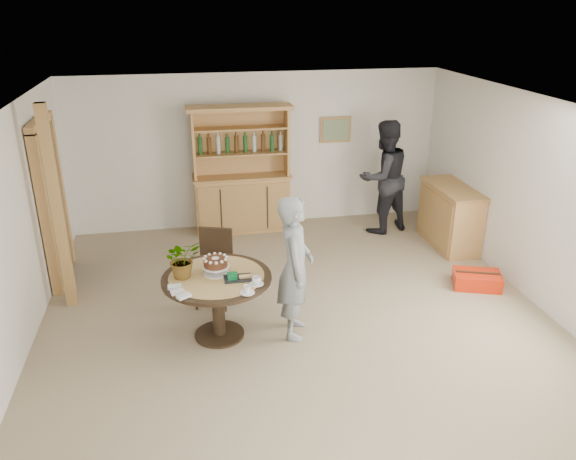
{
  "coord_description": "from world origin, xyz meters",
  "views": [
    {
      "loc": [
        -1.23,
        -5.37,
        3.55
      ],
      "look_at": [
        -0.07,
        0.56,
        1.05
      ],
      "focal_mm": 35.0,
      "sensor_mm": 36.0,
      "label": 1
    }
  ],
  "objects_px": {
    "dining_table": "(217,288)",
    "red_suitcase": "(477,280)",
    "hutch": "(242,189)",
    "sideboard": "(450,216)",
    "dining_chair": "(214,262)",
    "teen_boy": "(295,268)",
    "adult_person": "(384,177)"
  },
  "relations": [
    {
      "from": "dining_chair",
      "to": "teen_boy",
      "type": "bearing_deg",
      "value": -29.16
    },
    {
      "from": "dining_chair",
      "to": "teen_boy",
      "type": "xyz_separation_m",
      "value": [
        0.82,
        -0.93,
        0.29
      ]
    },
    {
      "from": "hutch",
      "to": "red_suitcase",
      "type": "distance_m",
      "value": 3.87
    },
    {
      "from": "sideboard",
      "to": "adult_person",
      "type": "relative_size",
      "value": 0.69
    },
    {
      "from": "hutch",
      "to": "teen_boy",
      "type": "bearing_deg",
      "value": -86.33
    },
    {
      "from": "teen_boy",
      "to": "dining_table",
      "type": "bearing_deg",
      "value": 95.77
    },
    {
      "from": "dining_chair",
      "to": "red_suitcase",
      "type": "xyz_separation_m",
      "value": [
        3.42,
        -0.31,
        -0.43
      ]
    },
    {
      "from": "dining_table",
      "to": "adult_person",
      "type": "bearing_deg",
      "value": 42.69
    },
    {
      "from": "hutch",
      "to": "teen_boy",
      "type": "relative_size",
      "value": 1.24
    },
    {
      "from": "teen_boy",
      "to": "sideboard",
      "type": "bearing_deg",
      "value": -42.58
    },
    {
      "from": "teen_boy",
      "to": "dining_chair",
      "type": "bearing_deg",
      "value": 54.16
    },
    {
      "from": "hutch",
      "to": "sideboard",
      "type": "relative_size",
      "value": 1.62
    },
    {
      "from": "dining_chair",
      "to": "teen_boy",
      "type": "height_order",
      "value": "teen_boy"
    },
    {
      "from": "hutch",
      "to": "dining_table",
      "type": "distance_m",
      "value": 3.19
    },
    {
      "from": "dining_table",
      "to": "red_suitcase",
      "type": "height_order",
      "value": "dining_table"
    },
    {
      "from": "sideboard",
      "to": "dining_chair",
      "type": "bearing_deg",
      "value": -163.92
    },
    {
      "from": "adult_person",
      "to": "red_suitcase",
      "type": "distance_m",
      "value": 2.35
    },
    {
      "from": "hutch",
      "to": "red_suitcase",
      "type": "xyz_separation_m",
      "value": [
        2.8,
        -2.6,
        -0.59
      ]
    },
    {
      "from": "sideboard",
      "to": "dining_chair",
      "type": "relative_size",
      "value": 1.33
    },
    {
      "from": "dining_chair",
      "to": "red_suitcase",
      "type": "relative_size",
      "value": 1.35
    },
    {
      "from": "dining_table",
      "to": "red_suitcase",
      "type": "xyz_separation_m",
      "value": [
        3.44,
        0.52,
        -0.5
      ]
    },
    {
      "from": "dining_table",
      "to": "teen_boy",
      "type": "bearing_deg",
      "value": -6.71
    },
    {
      "from": "dining_table",
      "to": "red_suitcase",
      "type": "relative_size",
      "value": 1.72
    },
    {
      "from": "sideboard",
      "to": "teen_boy",
      "type": "bearing_deg",
      "value": -145.06
    },
    {
      "from": "dining_chair",
      "to": "red_suitcase",
      "type": "distance_m",
      "value": 3.46
    },
    {
      "from": "sideboard",
      "to": "red_suitcase",
      "type": "xyz_separation_m",
      "value": [
        -0.24,
        -1.36,
        -0.37
      ]
    },
    {
      "from": "sideboard",
      "to": "red_suitcase",
      "type": "distance_m",
      "value": 1.43
    },
    {
      "from": "teen_boy",
      "to": "adult_person",
      "type": "xyz_separation_m",
      "value": [
        2.01,
        2.74,
        0.09
      ]
    },
    {
      "from": "hutch",
      "to": "dining_chair",
      "type": "height_order",
      "value": "hutch"
    },
    {
      "from": "dining_table",
      "to": "adult_person",
      "type": "distance_m",
      "value": 3.91
    },
    {
      "from": "dining_chair",
      "to": "dining_table",
      "type": "bearing_deg",
      "value": -72.66
    },
    {
      "from": "hutch",
      "to": "teen_boy",
      "type": "distance_m",
      "value": 3.23
    }
  ]
}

